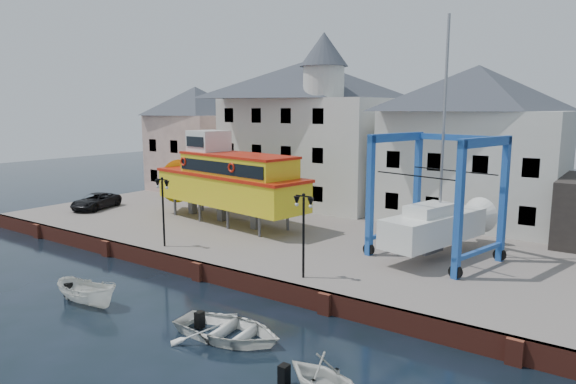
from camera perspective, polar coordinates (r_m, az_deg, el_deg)
The scene contains 13 objects.
ground at distance 28.57m, azimuth -9.91°, elevation -9.63°, with size 140.00×140.00×0.00m, color black.
hardstanding at distance 36.68m, azimuth 2.33°, elevation -4.43°, with size 44.00×22.00×1.00m, color slate.
quay_wall at distance 28.48m, azimuth -9.79°, elevation -8.63°, with size 44.00×0.47×1.00m.
building_pink at distance 52.59m, azimuth -10.14°, elevation 5.84°, with size 8.00×7.00×10.30m.
building_white_main at distance 44.53m, azimuth 2.28°, elevation 6.91°, with size 14.00×8.30×14.00m.
building_white_right at distance 39.42m, azimuth 20.02°, elevation 4.96°, with size 12.00×8.00×11.20m.
lamp_post_left at distance 31.21m, azimuth -13.77°, elevation -0.24°, with size 1.12×0.32×4.20m.
lamp_post_right at distance 24.67m, azimuth 1.74°, elevation -2.47°, with size 1.12×0.32×4.20m.
tour_boat at distance 37.62m, azimuth -7.42°, elevation 1.43°, with size 15.48×6.00×6.58m.
travel_lift at distance 29.90m, azimuth 16.78°, elevation -2.72°, with size 7.03×8.92×13.06m.
van at distance 45.09m, azimuth -20.58°, elevation -0.95°, with size 2.11×4.58×1.27m, color black.
motorboat_a at distance 26.63m, azimuth -21.32°, elevation -11.58°, with size 1.34×3.57×1.38m, color white.
motorboat_b at distance 21.72m, azimuth -6.65°, elevation -15.84°, with size 3.38×4.73×0.98m, color white.
Camera 1 is at (19.28, -18.97, 9.21)m, focal length 32.00 mm.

